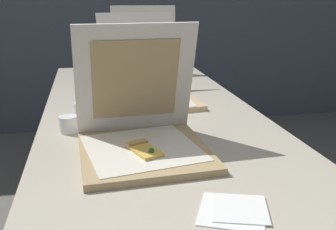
{
  "coord_description": "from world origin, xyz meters",
  "views": [
    {
      "loc": [
        -0.23,
        -0.79,
        1.2
      ],
      "look_at": [
        0.02,
        0.45,
        0.79
      ],
      "focal_mm": 41.33,
      "sensor_mm": 36.0,
      "label": 1
    }
  ],
  "objects": [
    {
      "name": "cup_white_near_center",
      "position": [
        -0.32,
        0.51,
        0.76
      ],
      "size": [
        0.06,
        0.06,
        0.06
      ],
      "primitive_type": "cylinder",
      "color": "white",
      "rests_on": "table"
    },
    {
      "name": "pizza_box_middle",
      "position": [
        0.02,
        0.88,
        0.79
      ],
      "size": [
        0.42,
        0.54,
        0.37
      ],
      "rotation": [
        0.0,
        0.0,
        0.09
      ],
      "color": "tan",
      "rests_on": "table"
    },
    {
      "name": "table",
      "position": [
        0.0,
        0.62,
        0.69
      ],
      "size": [
        0.85,
        2.24,
        0.73
      ],
      "color": "#BCB29E",
      "rests_on": "ground"
    },
    {
      "name": "cup_white_mid",
      "position": [
        -0.27,
        0.67,
        0.76
      ],
      "size": [
        0.06,
        0.06,
        0.06
      ],
      "primitive_type": "cylinder",
      "color": "white",
      "rests_on": "table"
    },
    {
      "name": "pizza_box_back",
      "position": [
        0.07,
        1.3,
        0.79
      ],
      "size": [
        0.41,
        0.46,
        0.39
      ],
      "rotation": [
        0.0,
        0.0,
        -0.09
      ],
      "color": "tan",
      "rests_on": "table"
    },
    {
      "name": "napkin_pile",
      "position": [
        0.06,
        -0.09,
        0.74
      ],
      "size": [
        0.19,
        0.19,
        0.01
      ],
      "color": "white",
      "rests_on": "table"
    },
    {
      "name": "pizza_box_front",
      "position": [
        -0.09,
        0.29,
        0.79
      ],
      "size": [
        0.39,
        0.39,
        0.38
      ],
      "rotation": [
        0.0,
        0.0,
        0.05
      ],
      "color": "tan",
      "rests_on": "table"
    }
  ]
}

